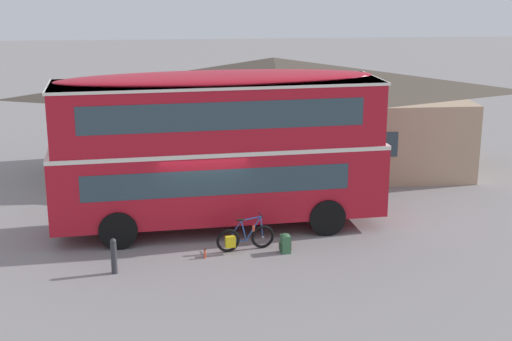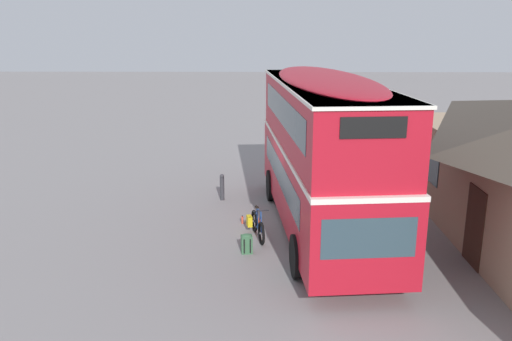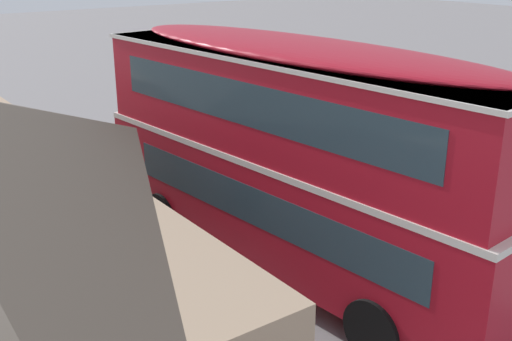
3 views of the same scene
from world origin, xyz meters
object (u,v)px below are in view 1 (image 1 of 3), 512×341
object	(u,v)px
kerb_bollard	(114,255)
touring_bicycle	(244,238)
water_bottle_red_squeeze	(205,254)
double_decker_bus	(219,144)
backpack_on_ground	(285,243)

from	to	relation	value
kerb_bollard	touring_bicycle	bearing A→B (deg)	20.43
water_bottle_red_squeeze	double_decker_bus	bearing A→B (deg)	78.05
double_decker_bus	water_bottle_red_squeeze	size ratio (longest dim) A/B	38.06
water_bottle_red_squeeze	kerb_bollard	size ratio (longest dim) A/B	0.27
touring_bicycle	water_bottle_red_squeeze	xyz separation A→B (m)	(-1.11, -0.47, -0.25)
backpack_on_ground	water_bottle_red_squeeze	size ratio (longest dim) A/B	2.11
water_bottle_red_squeeze	touring_bicycle	bearing A→B (deg)	23.11
backpack_on_ground	water_bottle_red_squeeze	world-z (taller)	backpack_on_ground
backpack_on_ground	kerb_bollard	world-z (taller)	kerb_bollard
double_decker_bus	kerb_bollard	xyz separation A→B (m)	(-2.89, -3.25, -2.14)
backpack_on_ground	kerb_bollard	size ratio (longest dim) A/B	0.58
touring_bicycle	water_bottle_red_squeeze	world-z (taller)	touring_bicycle
kerb_bollard	water_bottle_red_squeeze	bearing A→B (deg)	19.14
touring_bicycle	water_bottle_red_squeeze	bearing A→B (deg)	-156.89
double_decker_bus	touring_bicycle	xyz separation A→B (m)	(0.59, -1.95, -2.27)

